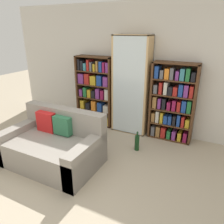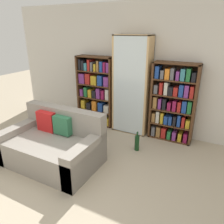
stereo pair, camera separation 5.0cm
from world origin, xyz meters
The scene contains 7 objects.
ground_plane centered at (0.00, 0.00, 0.00)m, with size 16.00×16.00×0.00m, color tan.
wall_back centered at (0.00, 2.57, 1.35)m, with size 6.22×0.06×2.70m.
couch centered at (-0.58, 0.58, 0.30)m, with size 1.62×1.00×0.89m.
bookshelf_left centered at (-0.80, 2.37, 0.79)m, with size 0.91×0.32×1.61m.
display_cabinet centered at (0.11, 2.35, 1.03)m, with size 0.77×0.36×2.07m.
bookshelf_right centered at (1.00, 2.37, 0.78)m, with size 0.87×0.32×1.59m.
wine_bottle centered at (0.56, 1.59, 0.16)m, with size 0.09×0.09×0.38m.
Camera 1 is at (1.79, -1.88, 2.18)m, focal length 35.00 mm.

